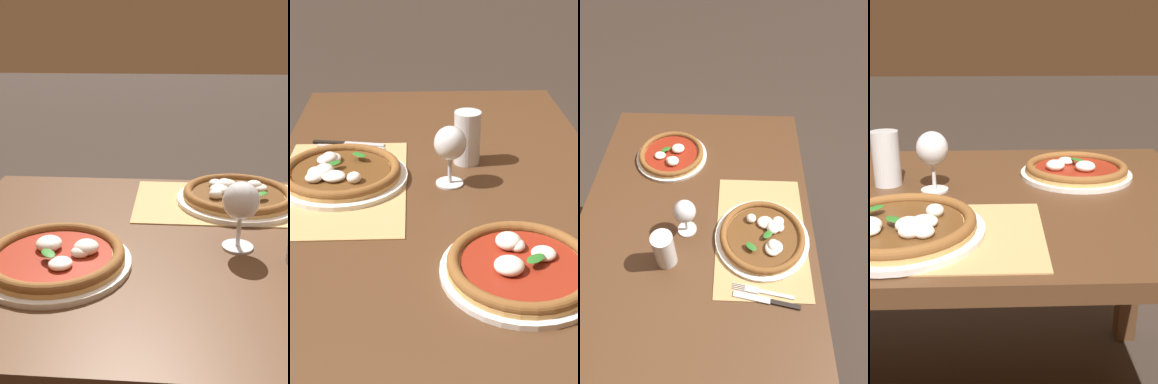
{
  "view_description": "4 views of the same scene",
  "coord_description": "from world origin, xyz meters",
  "views": [
    {
      "loc": [
        0.17,
        0.94,
        1.2
      ],
      "look_at": [
        0.26,
        -0.16,
        0.8
      ],
      "focal_mm": 42.0,
      "sensor_mm": 36.0,
      "label": 1
    },
    {
      "loc": [
        1.24,
        -0.06,
        1.36
      ],
      "look_at": [
        0.24,
        -0.02,
        0.83
      ],
      "focal_mm": 50.0,
      "sensor_mm": 36.0,
      "label": 2
    },
    {
      "loc": [
        -0.63,
        -0.14,
        1.74
      ],
      "look_at": [
        0.17,
        -0.11,
        0.8
      ],
      "focal_mm": 30.0,
      "sensor_mm": 36.0,
      "label": 3
    },
    {
      "loc": [
        0.19,
        -1.07,
        1.12
      ],
      "look_at": [
        0.23,
        -0.12,
        0.78
      ],
      "focal_mm": 42.0,
      "sensor_mm": 36.0,
      "label": 4
    }
  ],
  "objects": [
    {
      "name": "paper_placemat",
      "position": [
        0.03,
        -0.25,
        0.74
      ],
      "size": [
        0.52,
        0.33,
        0.0
      ],
      "primitive_type": "cube",
      "color": "tan",
      "rests_on": "dining_table"
    },
    {
      "name": "fork",
      "position": [
        -0.2,
        -0.25,
        0.75
      ],
      "size": [
        0.05,
        0.2,
        0.0
      ],
      "color": "#B7B7BC",
      "rests_on": "paper_placemat"
    },
    {
      "name": "pizza_far",
      "position": [
        0.42,
        0.14,
        0.76
      ],
      "size": [
        0.31,
        0.31,
        0.05
      ],
      "color": "silver",
      "rests_on": "dining_table"
    },
    {
      "name": "knife",
      "position": [
        -0.23,
        -0.26,
        0.75
      ],
      "size": [
        0.06,
        0.21,
        0.01
      ],
      "color": "black",
      "rests_on": "paper_placemat"
    },
    {
      "name": "pizza_near",
      "position": [
        -0.0,
        -0.25,
        0.76
      ],
      "size": [
        0.34,
        0.34,
        0.05
      ],
      "color": "silver",
      "rests_on": "paper_placemat"
    },
    {
      "name": "wine_glass",
      "position": [
        0.03,
        0.02,
        0.85
      ],
      "size": [
        0.08,
        0.08,
        0.16
      ],
      "color": "silver",
      "rests_on": "dining_table"
    },
    {
      "name": "ground_plane",
      "position": [
        0.0,
        0.0,
        0.0
      ],
      "size": [
        24.0,
        24.0,
        0.0
      ],
      "primitive_type": "plane",
      "color": "#382D26"
    },
    {
      "name": "pint_glass",
      "position": [
        -0.1,
        0.08,
        0.81
      ],
      "size": [
        0.07,
        0.07,
        0.15
      ],
      "color": "silver",
      "rests_on": "dining_table"
    },
    {
      "name": "dining_table",
      "position": [
        0.0,
        0.0,
        0.64
      ],
      "size": [
        1.48,
        0.89,
        0.74
      ],
      "color": "#4C301C",
      "rests_on": "ground"
    }
  ]
}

